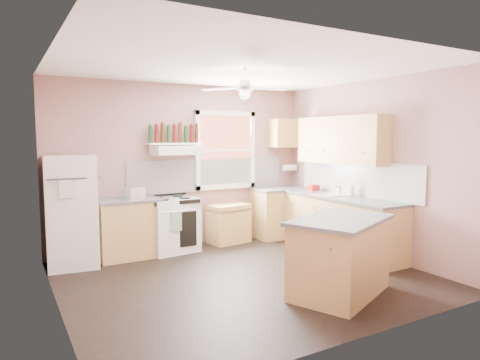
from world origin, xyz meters
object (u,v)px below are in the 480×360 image
cart (228,223)px  stove (171,225)px  island (340,258)px  refrigerator (72,212)px  toaster (135,193)px

cart → stove: bearing=175.5°
stove → island: 2.95m
refrigerator → island: 3.70m
refrigerator → cart: (2.57, 0.14, -0.45)m
refrigerator → stove: bearing=9.4°
refrigerator → island: (2.53, -2.68, -0.36)m
cart → refrigerator: bearing=175.9°
cart → island: island is taller
stove → toaster: bearing=178.6°
toaster → stove: bearing=-17.1°
toaster → cart: bearing=-18.3°
toaster → cart: (1.66, 0.10, -0.66)m
refrigerator → cart: bearing=9.2°
refrigerator → stove: size_ratio=1.83×
toaster → cart: size_ratio=0.42×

